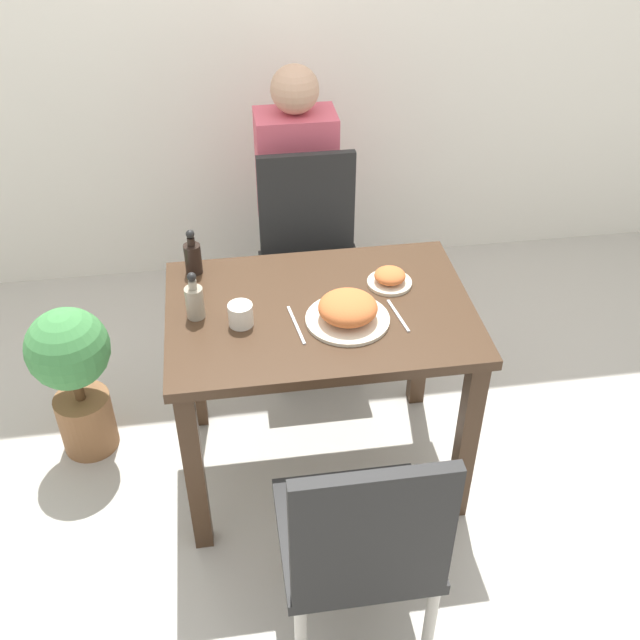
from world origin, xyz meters
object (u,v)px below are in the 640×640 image
(chair_far, at_px, (311,253))
(condiment_bottle, at_px, (194,300))
(drink_cup, at_px, (241,315))
(potted_plant_left, at_px, (73,371))
(chair_near, at_px, (362,541))
(person_figure, at_px, (297,198))
(side_plate, at_px, (390,278))
(sauce_bottle, at_px, (193,256))
(food_plate, at_px, (348,310))

(chair_far, bearing_deg, condiment_bottle, -124.06)
(drink_cup, relative_size, potted_plant_left, 0.12)
(chair_near, height_order, person_figure, person_figure)
(chair_far, bearing_deg, side_plate, -72.56)
(side_plate, height_order, condiment_bottle, condiment_bottle)
(chair_near, bearing_deg, chair_far, -92.45)
(drink_cup, xyz_separation_m, person_figure, (0.31, 1.08, -0.19))
(chair_far, distance_m, potted_plant_left, 1.05)
(drink_cup, xyz_separation_m, sauce_bottle, (-0.14, 0.32, 0.03))
(condiment_bottle, relative_size, potted_plant_left, 0.26)
(drink_cup, bearing_deg, side_plate, 16.14)
(chair_near, xyz_separation_m, chair_far, (0.06, 1.42, 0.00))
(drink_cup, distance_m, condiment_bottle, 0.15)
(chair_far, xyz_separation_m, food_plate, (0.01, -0.77, 0.27))
(food_plate, relative_size, condiment_bottle, 1.61)
(side_plate, relative_size, sauce_bottle, 0.91)
(food_plate, relative_size, drink_cup, 3.43)
(side_plate, bearing_deg, drink_cup, -163.86)
(sauce_bottle, distance_m, condiment_bottle, 0.26)
(chair_near, relative_size, drink_cup, 11.52)
(food_plate, relative_size, potted_plant_left, 0.42)
(chair_far, height_order, side_plate, chair_far)
(drink_cup, height_order, condiment_bottle, condiment_bottle)
(side_plate, relative_size, condiment_bottle, 0.91)
(chair_far, xyz_separation_m, person_figure, (-0.01, 0.34, 0.08))
(condiment_bottle, bearing_deg, food_plate, -11.38)
(side_plate, distance_m, person_figure, 0.97)
(potted_plant_left, bearing_deg, sauce_bottle, 5.23)
(side_plate, xyz_separation_m, person_figure, (-0.20, 0.93, -0.18))
(chair_near, xyz_separation_m, person_figure, (0.05, 1.76, 0.08))
(condiment_bottle, relative_size, person_figure, 0.14)
(food_plate, distance_m, person_figure, 1.13)
(side_plate, relative_size, person_figure, 0.13)
(drink_cup, xyz_separation_m, condiment_bottle, (-0.14, 0.06, 0.03))
(chair_near, bearing_deg, drink_cup, -69.33)
(condiment_bottle, bearing_deg, sauce_bottle, 90.43)
(chair_far, distance_m, person_figure, 0.35)
(chair_near, xyz_separation_m, side_plate, (0.25, 0.83, 0.25))
(side_plate, distance_m, drink_cup, 0.53)
(person_figure, bearing_deg, sauce_bottle, -120.41)
(condiment_bottle, xyz_separation_m, potted_plant_left, (-0.47, 0.21, -0.42))
(chair_near, bearing_deg, sauce_bottle, -68.33)
(person_figure, bearing_deg, side_plate, -77.90)
(potted_plant_left, distance_m, person_figure, 1.24)
(side_plate, xyz_separation_m, drink_cup, (-0.51, -0.15, 0.01))
(side_plate, relative_size, potted_plant_left, 0.24)
(food_plate, height_order, drink_cup, food_plate)
(chair_far, relative_size, side_plate, 5.94)
(sauce_bottle, bearing_deg, potted_plant_left, -174.77)
(food_plate, height_order, side_plate, food_plate)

